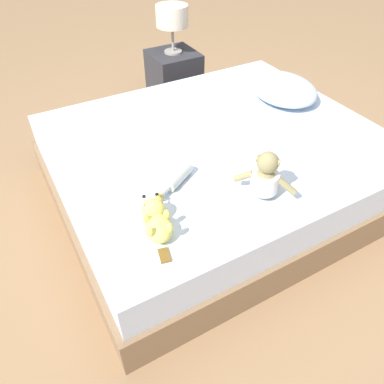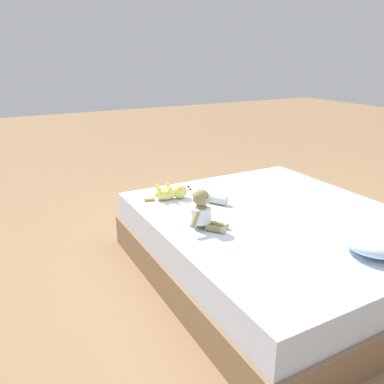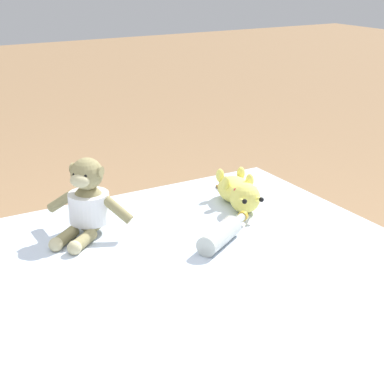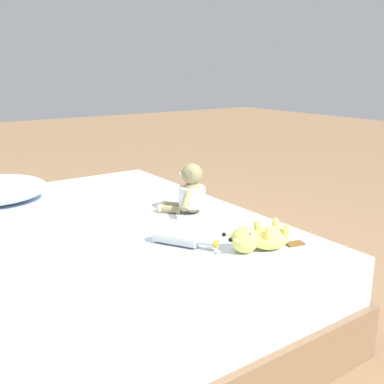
{
  "view_description": "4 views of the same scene",
  "coord_description": "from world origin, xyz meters",
  "px_view_note": "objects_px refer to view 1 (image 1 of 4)",
  "views": [
    {
      "loc": [
        1.46,
        -0.98,
        1.52
      ],
      "look_at": [
        0.44,
        -0.41,
        0.51
      ],
      "focal_mm": 34.71,
      "sensor_mm": 36.0,
      "label": 1
    },
    {
      "loc": [
        1.54,
        1.7,
        1.36
      ],
      "look_at": [
        0.41,
        -0.39,
        0.5
      ],
      "focal_mm": 36.23,
      "sensor_mm": 36.0,
      "label": 2
    },
    {
      "loc": [
        -1.08,
        0.48,
        1.17
      ],
      "look_at": [
        0.43,
        -0.39,
        0.5
      ],
      "focal_mm": 56.56,
      "sensor_mm": 36.0,
      "label": 3
    },
    {
      "loc": [
        -0.62,
        -1.71,
        1.05
      ],
      "look_at": [
        0.51,
        -0.09,
        0.5
      ],
      "focal_mm": 42.12,
      "sensor_mm": 36.0,
      "label": 4
    }
  ],
  "objects_px": {
    "pillow": "(283,89)",
    "nightstand": "(174,78)",
    "plush_yellow_creature": "(156,220)",
    "glass_bottle": "(177,178)",
    "bedside_lamp": "(172,17)",
    "plush_monkey": "(266,178)",
    "bed": "(216,166)"
  },
  "relations": [
    {
      "from": "nightstand",
      "to": "bedside_lamp",
      "type": "xyz_separation_m",
      "value": [
        0.0,
        0.0,
        0.48
      ]
    },
    {
      "from": "pillow",
      "to": "plush_yellow_creature",
      "type": "xyz_separation_m",
      "value": [
        0.65,
        -1.2,
        -0.02
      ]
    },
    {
      "from": "pillow",
      "to": "nightstand",
      "type": "xyz_separation_m",
      "value": [
        -0.99,
        -0.28,
        -0.25
      ]
    },
    {
      "from": "nightstand",
      "to": "plush_monkey",
      "type": "bearing_deg",
      "value": -13.51
    },
    {
      "from": "bed",
      "to": "glass_bottle",
      "type": "relative_size",
      "value": 7.44
    },
    {
      "from": "bed",
      "to": "pillow",
      "type": "bearing_deg",
      "value": 107.03
    },
    {
      "from": "bed",
      "to": "glass_bottle",
      "type": "distance_m",
      "value": 0.51
    },
    {
      "from": "bed",
      "to": "glass_bottle",
      "type": "height_order",
      "value": "glass_bottle"
    },
    {
      "from": "plush_monkey",
      "to": "bedside_lamp",
      "type": "bearing_deg",
      "value": 166.49
    },
    {
      "from": "glass_bottle",
      "to": "nightstand",
      "type": "relative_size",
      "value": 0.57
    },
    {
      "from": "bed",
      "to": "plush_monkey",
      "type": "xyz_separation_m",
      "value": [
        0.51,
        -0.08,
        0.3
      ]
    },
    {
      "from": "bed",
      "to": "plush_yellow_creature",
      "type": "xyz_separation_m",
      "value": [
        0.46,
        -0.59,
        0.25
      ]
    },
    {
      "from": "plush_yellow_creature",
      "to": "glass_bottle",
      "type": "height_order",
      "value": "plush_yellow_creature"
    },
    {
      "from": "bedside_lamp",
      "to": "plush_yellow_creature",
      "type": "bearing_deg",
      "value": -29.22
    },
    {
      "from": "bed",
      "to": "bedside_lamp",
      "type": "xyz_separation_m",
      "value": [
        -1.18,
        0.33,
        0.49
      ]
    },
    {
      "from": "plush_monkey",
      "to": "bedside_lamp",
      "type": "relative_size",
      "value": 0.74
    },
    {
      "from": "pillow",
      "to": "bedside_lamp",
      "type": "bearing_deg",
      "value": -164.28
    },
    {
      "from": "pillow",
      "to": "plush_monkey",
      "type": "distance_m",
      "value": 0.98
    },
    {
      "from": "bedside_lamp",
      "to": "nightstand",
      "type": "bearing_deg",
      "value": 0.0
    },
    {
      "from": "plush_yellow_creature",
      "to": "bedside_lamp",
      "type": "xyz_separation_m",
      "value": [
        -1.64,
        0.92,
        0.24
      ]
    },
    {
      "from": "plush_yellow_creature",
      "to": "pillow",
      "type": "bearing_deg",
      "value": 118.43
    },
    {
      "from": "pillow",
      "to": "bedside_lamp",
      "type": "height_order",
      "value": "bedside_lamp"
    },
    {
      "from": "bed",
      "to": "bedside_lamp",
      "type": "distance_m",
      "value": 1.32
    },
    {
      "from": "plush_yellow_creature",
      "to": "plush_monkey",
      "type": "bearing_deg",
      "value": 84.98
    },
    {
      "from": "pillow",
      "to": "glass_bottle",
      "type": "distance_m",
      "value": 1.08
    },
    {
      "from": "plush_monkey",
      "to": "bedside_lamp",
      "type": "xyz_separation_m",
      "value": [
        -1.69,
        0.41,
        0.19
      ]
    },
    {
      "from": "plush_yellow_creature",
      "to": "nightstand",
      "type": "relative_size",
      "value": 0.77
    },
    {
      "from": "nightstand",
      "to": "bedside_lamp",
      "type": "bearing_deg",
      "value": 0.0
    },
    {
      "from": "plush_monkey",
      "to": "nightstand",
      "type": "relative_size",
      "value": 0.61
    },
    {
      "from": "bed",
      "to": "pillow",
      "type": "height_order",
      "value": "pillow"
    },
    {
      "from": "bed",
      "to": "plush_yellow_creature",
      "type": "bearing_deg",
      "value": -51.95
    },
    {
      "from": "plush_monkey",
      "to": "nightstand",
      "type": "distance_m",
      "value": 1.76
    }
  ]
}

